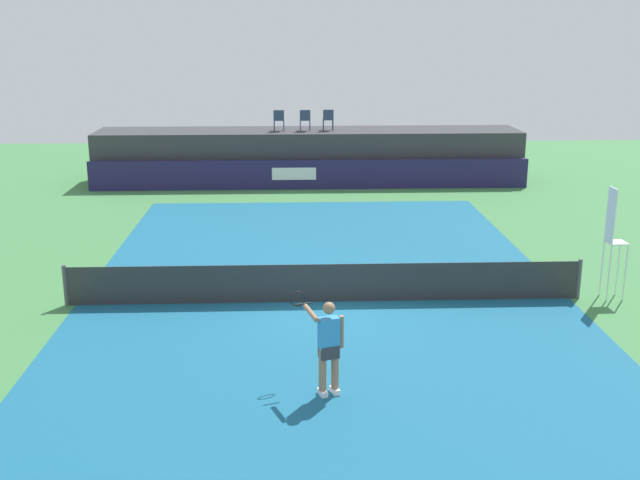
{
  "coord_description": "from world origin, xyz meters",
  "views": [
    {
      "loc": [
        -0.84,
        -17.53,
        6.42
      ],
      "look_at": [
        -0.05,
        2.0,
        1.0
      ],
      "focal_mm": 43.13,
      "sensor_mm": 36.0,
      "label": 1
    }
  ],
  "objects_px": {
    "umpire_chair": "(613,236)",
    "tennis_player": "(328,344)",
    "spectator_chair_center": "(328,119)",
    "spectator_chair_far_left": "(279,119)",
    "spectator_chair_left": "(305,119)",
    "net_post_far": "(579,279)",
    "net_post_near": "(65,285)"
  },
  "relations": [
    {
      "from": "umpire_chair",
      "to": "tennis_player",
      "type": "bearing_deg",
      "value": -145.76
    },
    {
      "from": "umpire_chair",
      "to": "net_post_far",
      "type": "height_order",
      "value": "umpire_chair"
    },
    {
      "from": "spectator_chair_left",
      "to": "net_post_far",
      "type": "bearing_deg",
      "value": -67.03
    },
    {
      "from": "spectator_chair_center",
      "to": "net_post_near",
      "type": "height_order",
      "value": "spectator_chair_center"
    },
    {
      "from": "spectator_chair_far_left",
      "to": "spectator_chair_left",
      "type": "bearing_deg",
      "value": -0.14
    },
    {
      "from": "tennis_player",
      "to": "spectator_chair_center",
      "type": "bearing_deg",
      "value": 87.11
    },
    {
      "from": "net_post_far",
      "to": "spectator_chair_far_left",
      "type": "bearing_deg",
      "value": 116.44
    },
    {
      "from": "umpire_chair",
      "to": "net_post_near",
      "type": "distance_m",
      "value": 13.17
    },
    {
      "from": "spectator_chair_left",
      "to": "net_post_far",
      "type": "xyz_separation_m",
      "value": [
        6.36,
        -15.0,
        -2.19
      ]
    },
    {
      "from": "spectator_chair_center",
      "to": "net_post_far",
      "type": "relative_size",
      "value": 0.89
    },
    {
      "from": "spectator_chair_far_left",
      "to": "net_post_far",
      "type": "height_order",
      "value": "spectator_chair_far_left"
    },
    {
      "from": "spectator_chair_far_left",
      "to": "net_post_far",
      "type": "bearing_deg",
      "value": -63.56
    },
    {
      "from": "spectator_chair_left",
      "to": "net_post_far",
      "type": "relative_size",
      "value": 0.89
    },
    {
      "from": "spectator_chair_left",
      "to": "umpire_chair",
      "type": "relative_size",
      "value": 0.32
    },
    {
      "from": "spectator_chair_far_left",
      "to": "spectator_chair_center",
      "type": "bearing_deg",
      "value": 2.42
    },
    {
      "from": "net_post_near",
      "to": "umpire_chair",
      "type": "bearing_deg",
      "value": -0.02
    },
    {
      "from": "net_post_far",
      "to": "tennis_player",
      "type": "distance_m",
      "value": 8.03
    },
    {
      "from": "net_post_far",
      "to": "spectator_chair_left",
      "type": "bearing_deg",
      "value": 112.97
    },
    {
      "from": "umpire_chair",
      "to": "tennis_player",
      "type": "distance_m",
      "value": 8.63
    },
    {
      "from": "spectator_chair_center",
      "to": "umpire_chair",
      "type": "distance_m",
      "value": 16.32
    },
    {
      "from": "spectator_chair_left",
      "to": "tennis_player",
      "type": "xyz_separation_m",
      "value": [
        -0.03,
        -19.84,
        -1.73
      ]
    },
    {
      "from": "spectator_chair_left",
      "to": "net_post_near",
      "type": "xyz_separation_m",
      "value": [
        -6.04,
        -15.0,
        -2.19
      ]
    },
    {
      "from": "spectator_chair_far_left",
      "to": "spectator_chair_left",
      "type": "xyz_separation_m",
      "value": [
        1.1,
        -0.0,
        0.0
      ]
    },
    {
      "from": "spectator_chair_center",
      "to": "spectator_chair_left",
      "type": "bearing_deg",
      "value": -174.72
    },
    {
      "from": "spectator_chair_left",
      "to": "tennis_player",
      "type": "relative_size",
      "value": 0.5
    },
    {
      "from": "spectator_chair_left",
      "to": "spectator_chair_far_left",
      "type": "bearing_deg",
      "value": 179.86
    },
    {
      "from": "spectator_chair_left",
      "to": "net_post_far",
      "type": "height_order",
      "value": "spectator_chair_left"
    },
    {
      "from": "spectator_chair_left",
      "to": "spectator_chair_center",
      "type": "relative_size",
      "value": 1.0
    },
    {
      "from": "spectator_chair_far_left",
      "to": "tennis_player",
      "type": "height_order",
      "value": "spectator_chair_far_left"
    },
    {
      "from": "net_post_near",
      "to": "net_post_far",
      "type": "distance_m",
      "value": 12.4
    },
    {
      "from": "spectator_chair_left",
      "to": "umpire_chair",
      "type": "xyz_separation_m",
      "value": [
        7.08,
        -15.0,
        -1.11
      ]
    },
    {
      "from": "tennis_player",
      "to": "spectator_chair_left",
      "type": "bearing_deg",
      "value": 89.92
    }
  ]
}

